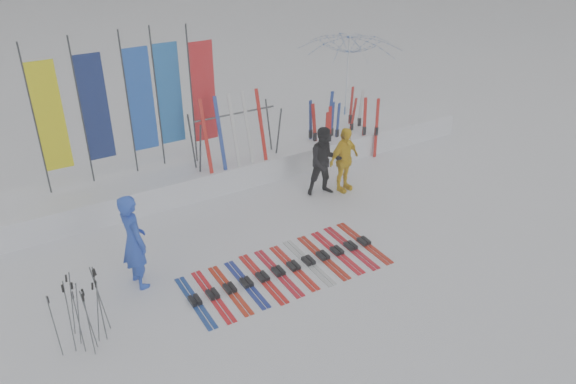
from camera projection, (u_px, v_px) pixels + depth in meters
ground at (323, 278)px, 10.32m from camera, size 120.00×120.00×0.00m
snow_bank at (219, 168)px, 13.66m from camera, size 14.00×1.60×0.60m
person_blue at (134, 241)px, 9.76m from camera, size 0.52×0.72×1.81m
person_black at (325, 162)px, 12.80m from camera, size 0.94×0.82×1.64m
person_yellow at (344, 160)px, 12.97m from camera, size 0.98×0.57×1.56m
tent_canopy at (348, 78)px, 16.60m from camera, size 3.53×3.57×2.72m
ski_row at (287, 269)px, 10.52m from camera, size 3.81×1.69×0.07m
pole_cluster at (85, 313)px, 8.58m from camera, size 0.83×0.71×1.25m
feather_flags at (133, 102)px, 12.09m from camera, size 3.87×0.29×3.20m
ski_rack at (236, 130)px, 12.99m from camera, size 2.04×0.80×1.23m
upright_skis at (340, 128)px, 14.65m from camera, size 1.71×1.08×1.68m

